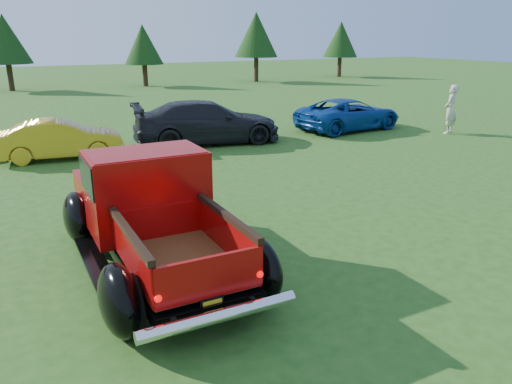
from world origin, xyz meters
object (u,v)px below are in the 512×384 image
show_car_yellow (60,139)px  spectator (451,109)px  tree_mid_left (5,39)px  tree_east (256,35)px  tree_mid_right (143,45)px  show_car_blue (349,114)px  show_car_grey (207,122)px  tree_far_east (341,39)px  pickup_truck (148,210)px

show_car_yellow → spectator: bearing=-94.3°
tree_mid_left → show_car_yellow: bearing=-88.5°
tree_east → spectator: 23.61m
tree_mid_right → spectator: size_ratio=2.36×
tree_east → show_car_blue: (-6.50, -20.78, -3.03)m
tree_mid_left → tree_east: tree_east is taller
show_car_grey → show_car_blue: 6.03m
show_car_grey → show_car_blue: show_car_grey is taller
tree_mid_right → tree_far_east: bearing=1.6°
tree_mid_left → spectator: 28.74m
tree_mid_right → show_car_blue: size_ratio=0.98×
tree_mid_right → spectator: bearing=-76.9°
tree_mid_left → tree_far_east: (27.00, -0.50, -0.14)m
tree_east → tree_far_east: bearing=6.3°
show_car_blue → spectator: 3.86m
tree_far_east → show_car_grey: 30.58m
pickup_truck → show_car_yellow: pickup_truck is taller
tree_far_east → show_car_yellow: 34.29m
show_car_grey → tree_mid_right: bearing=0.1°
show_car_yellow → show_car_blue: bearing=-84.5°
show_car_grey → spectator: bearing=-96.6°
pickup_truck → show_car_yellow: (-0.43, 8.46, -0.30)m
show_car_yellow → show_car_grey: (4.91, 0.11, 0.14)m
show_car_yellow → tree_far_east: bearing=-44.7°
show_car_yellow → tree_mid_left: bearing=7.4°
tree_mid_right → pickup_truck: size_ratio=0.85×
show_car_blue → tree_mid_right: bearing=0.6°
show_car_grey → show_car_blue: size_ratio=1.15×
spectator → tree_mid_right: bearing=-104.2°
spectator → tree_east: bearing=-125.9°
tree_far_east → tree_mid_right: bearing=-178.4°
tree_mid_right → show_car_yellow: size_ratio=1.19×
spectator → show_car_yellow: bearing=-37.5°
tree_east → spectator: tree_east is taller
tree_far_east → spectator: (-12.50, -24.19, -2.31)m
pickup_truck → tree_east: bearing=59.6°
tree_east → show_car_blue: 21.98m
show_car_yellow → spectator: spectator is taller
tree_east → spectator: size_ratio=2.89×
tree_far_east → show_car_blue: tree_far_east is taller
tree_far_east → spectator: bearing=-117.3°
tree_mid_left → show_car_blue: bearing=-62.7°
tree_mid_right → tree_east: size_ratio=0.81×
show_car_yellow → show_car_grey: show_car_grey is taller
tree_east → show_car_yellow: tree_east is taller
pickup_truck → show_car_yellow: 8.48m
tree_east → pickup_truck: bearing=-120.3°
pickup_truck → show_car_grey: (4.48, 8.57, -0.16)m
tree_east → show_car_yellow: bearing=-130.1°
spectator → pickup_truck: bearing=-3.5°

